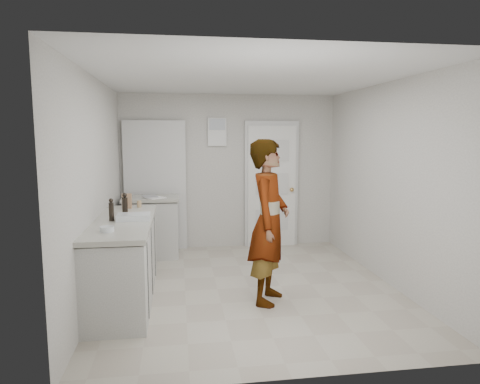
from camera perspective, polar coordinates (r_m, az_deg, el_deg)
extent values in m
plane|color=#ACA190|center=(5.35, 1.23, -12.61)|extent=(4.00, 4.00, 0.00)
plane|color=#AEAAA4|center=(7.03, -1.43, 2.71)|extent=(3.50, 0.00, 3.50)
plane|color=#AEAAA4|center=(3.13, 7.36, -3.51)|extent=(3.50, 0.00, 3.50)
plane|color=#AEAAA4|center=(5.07, -18.61, 0.42)|extent=(0.00, 4.00, 4.00)
plane|color=#AEAAA4|center=(5.62, 19.16, 1.06)|extent=(0.00, 4.00, 4.00)
plane|color=silver|center=(5.07, 1.32, 14.98)|extent=(4.00, 4.00, 0.00)
cube|color=white|center=(7.10, 4.26, 0.71)|extent=(0.80, 0.05, 2.00)
cube|color=silver|center=(7.13, 4.21, 0.98)|extent=(0.90, 0.04, 2.10)
sphere|color=tan|center=(7.14, 6.93, 0.31)|extent=(0.07, 0.07, 0.07)
cube|color=white|center=(6.95, -3.07, 8.01)|extent=(0.30, 0.02, 0.45)
cube|color=black|center=(6.98, -11.21, 0.64)|extent=(0.90, 0.05, 2.04)
cube|color=silver|center=(6.95, -11.23, 0.69)|extent=(0.98, 0.02, 2.10)
cube|color=silver|center=(5.00, -15.19, -9.16)|extent=(0.60, 1.90, 0.86)
cube|color=black|center=(5.12, -15.04, -13.34)|extent=(0.56, 1.86, 0.08)
cube|color=#A6A598|center=(4.89, -15.38, -3.87)|extent=(0.64, 1.96, 0.05)
cube|color=silver|center=(6.67, -11.69, -4.84)|extent=(0.80, 0.55, 0.86)
cube|color=black|center=(6.76, -11.60, -8.07)|extent=(0.75, 0.54, 0.08)
cube|color=#A6A598|center=(6.59, -11.80, -0.85)|extent=(0.84, 0.61, 0.05)
imported|color=silver|center=(4.72, 3.88, -3.99)|extent=(0.67, 0.78, 1.81)
cube|color=#876343|center=(5.60, -14.85, -1.17)|extent=(0.12, 0.07, 0.19)
cylinder|color=tan|center=(5.66, -13.29, -1.56)|extent=(0.06, 0.06, 0.09)
cylinder|color=black|center=(5.18, -15.09, -1.80)|extent=(0.06, 0.06, 0.20)
sphere|color=black|center=(5.16, -15.13, -0.39)|extent=(0.06, 0.06, 0.06)
cylinder|color=black|center=(4.83, -16.77, -2.54)|extent=(0.05, 0.05, 0.20)
sphere|color=black|center=(4.81, -16.83, -1.08)|extent=(0.05, 0.05, 0.05)
cube|color=silver|center=(4.86, -13.98, -3.22)|extent=(0.37, 0.26, 0.06)
cube|color=silver|center=(4.86, -13.98, -3.31)|extent=(0.32, 0.22, 0.05)
cylinder|color=silver|center=(4.33, -17.32, -4.73)|extent=(0.14, 0.14, 0.05)
sphere|color=white|center=(4.32, -17.60, -4.76)|extent=(0.05, 0.05, 0.05)
sphere|color=white|center=(4.33, -17.03, -4.71)|extent=(0.05, 0.05, 0.05)
cube|color=white|center=(6.49, -11.44, -0.70)|extent=(0.38, 0.40, 0.01)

